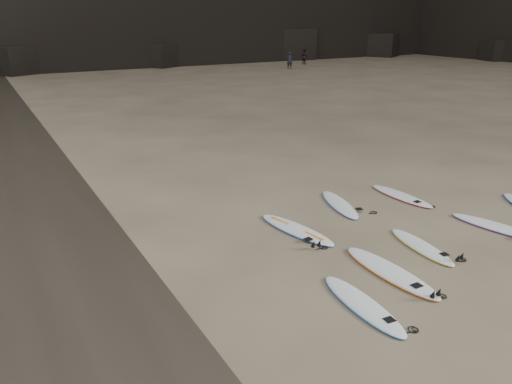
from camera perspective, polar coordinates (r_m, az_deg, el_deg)
ground at (r=13.42m, az=21.66°, el=-5.15°), size 240.00×240.00×0.00m
surfboard_0 at (r=10.06m, az=12.08°, el=-12.44°), size 0.74×2.45×0.09m
surfboard_1 at (r=11.34m, az=15.09°, el=-8.75°), size 0.68×2.73×0.10m
surfboard_2 at (r=12.73m, az=18.38°, el=-5.90°), size 0.84×2.26×0.08m
surfboard_3 at (r=14.57m, az=25.91°, el=-3.61°), size 1.13×2.59×0.09m
surfboard_5 at (r=13.02m, az=4.61°, el=-4.26°), size 1.07×2.65×0.09m
surfboard_6 at (r=14.87m, az=9.55°, el=-1.38°), size 1.21×2.42×0.08m
surfboard_7 at (r=15.97m, az=16.28°, el=-0.42°), size 0.65×2.41×0.09m
person_a at (r=52.36m, az=3.86°, el=14.76°), size 0.70×0.72×1.67m
person_b at (r=57.66m, az=5.56°, el=15.16°), size 0.77×0.92×1.67m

